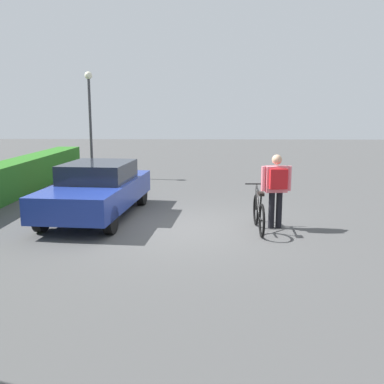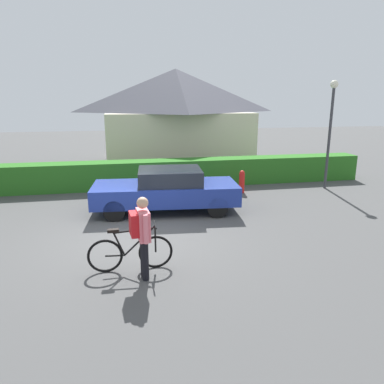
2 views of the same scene
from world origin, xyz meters
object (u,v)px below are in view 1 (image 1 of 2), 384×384
(parked_car_near, at_px, (98,189))
(bicycle, at_px, (259,213))
(person_rider, at_px, (277,184))
(fire_hydrant, at_px, (66,180))
(street_lamp, at_px, (90,109))

(parked_car_near, bearing_deg, bicycle, -107.71)
(person_rider, relative_size, fire_hydrant, 1.97)
(parked_car_near, distance_m, street_lamp, 6.72)
(parked_car_near, xyz_separation_m, street_lamp, (6.22, 1.72, 1.88))
(bicycle, xyz_separation_m, fire_hydrant, (4.09, 5.36, 0.03))
(bicycle, height_order, street_lamp, street_lamp)
(parked_car_near, distance_m, fire_hydrant, 3.37)
(person_rider, bearing_deg, bicycle, 118.49)
(parked_car_near, relative_size, street_lamp, 1.12)
(fire_hydrant, bearing_deg, bicycle, -127.36)
(bicycle, relative_size, person_rider, 1.05)
(bicycle, bearing_deg, street_lamp, 36.18)
(street_lamp, bearing_deg, bicycle, -143.82)
(parked_car_near, xyz_separation_m, person_rider, (-0.97, -4.07, 0.29))
(bicycle, relative_size, fire_hydrant, 2.06)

